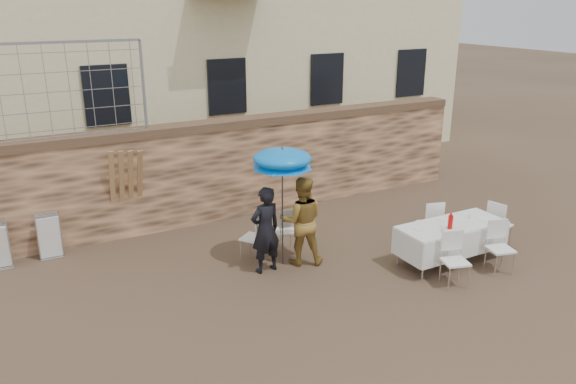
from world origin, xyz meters
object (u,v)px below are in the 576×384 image
table_chair_front_right (501,248)px  chair_stack_right (48,233)px  couple_chair_left (253,236)px  man_suit (265,230)px  banquet_table (452,226)px  umbrella (282,162)px  couple_chair_right (285,230)px  table_chair_front_left (455,260)px  table_chair_side (499,223)px  woman_dress (302,221)px  table_chair_back (430,222)px  soda_bottle (450,222)px

table_chair_front_right → chair_stack_right: bearing=161.8°
couple_chair_left → chair_stack_right: bearing=-67.4°
man_suit → banquet_table: bearing=151.5°
umbrella → couple_chair_left: umbrella is taller
couple_chair_right → table_chair_front_left: 3.25m
table_chair_front_left → table_chair_front_right: (1.10, 0.00, 0.00)m
banquet_table → table_chair_side: bearing=4.1°
table_chair_front_left → umbrella: bearing=152.9°
woman_dress → umbrella: umbrella is taller
banquet_table → table_chair_front_right: size_ratio=2.19×
couple_chair_right → banquet_table: size_ratio=0.46×
couple_chair_left → table_chair_back: (3.45, -1.05, 0.00)m
table_chair_back → table_chair_front_right: bearing=116.7°
couple_chair_right → table_chair_side: size_ratio=1.00×
table_chair_front_left → table_chair_back: bearing=79.4°
couple_chair_left → table_chair_front_left: size_ratio=1.00×
umbrella → table_chair_side: umbrella is taller
woman_dress → table_chair_back: 2.77m
man_suit → table_chair_side: 4.81m
couple_chair_left → soda_bottle: soda_bottle is taller
table_chair_side → chair_stack_right: 8.92m
man_suit → banquet_table: man_suit is taller
table_chair_front_right → table_chair_back: (-0.30, 1.55, 0.00)m
man_suit → woman_dress: bearing=173.3°
couple_chair_left → banquet_table: couple_chair_left is taller
man_suit → umbrella: size_ratio=0.77×
woman_dress → chair_stack_right: 4.93m
banquet_table → table_chair_front_left: (-0.60, -0.75, -0.25)m
couple_chair_right → banquet_table: (2.55, -1.85, 0.25)m
umbrella → table_chair_side: size_ratio=2.21×
table_chair_front_left → table_chair_front_right: size_ratio=1.00×
woman_dress → table_chair_front_right: size_ratio=1.77×
table_chair_front_left → chair_stack_right: 7.65m
woman_dress → table_chair_front_right: bearing=169.6°
table_chair_front_right → chair_stack_right: table_chair_front_right is taller
couple_chair_right → man_suit: bearing=43.9°
table_chair_side → man_suit: bearing=62.1°
couple_chair_left → table_chair_back: bearing=126.8°
umbrella → chair_stack_right: (-3.81, 2.51, -1.55)m
man_suit → chair_stack_right: size_ratio=1.77×
table_chair_front_left → chair_stack_right: (-6.06, 4.66, -0.02)m
man_suit → table_chair_back: bearing=165.0°
couple_chair_left → couple_chair_right: bearing=143.7°
couple_chair_left → soda_bottle: bearing=110.4°
woman_dress → umbrella: (-0.35, 0.10, 1.16)m
man_suit → soda_bottle: size_ratio=6.27×
table_chair_front_left → chair_stack_right: bearing=159.1°
man_suit → soda_bottle: bearing=147.8°
soda_bottle → man_suit: bearing=154.5°
couple_chair_right → couple_chair_left: bearing=5.7°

